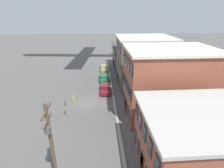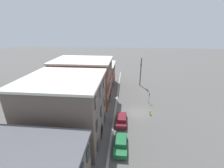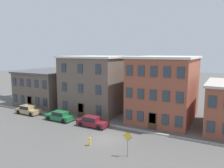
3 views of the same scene
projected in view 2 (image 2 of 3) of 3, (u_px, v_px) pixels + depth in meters
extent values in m
plane|color=#565451|center=(137.00, 112.00, 29.97)|extent=(200.00, 200.00, 0.00)
cube|color=#9E998E|center=(115.00, 111.00, 30.34)|extent=(56.00, 0.36, 0.16)
cube|color=#2D3842|center=(88.00, 154.00, 14.19)|extent=(0.90, 0.10, 1.40)
cube|color=#66564C|center=(66.00, 110.00, 21.90)|extent=(9.85, 10.30, 9.33)
cube|color=silver|center=(62.00, 78.00, 20.19)|extent=(10.35, 10.80, 0.30)
cube|color=#2D3842|center=(98.00, 145.00, 19.49)|extent=(0.90, 0.10, 1.40)
cube|color=#2D3842|center=(97.00, 125.00, 18.39)|extent=(0.90, 0.10, 1.40)
cube|color=#2D3842|center=(96.00, 103.00, 17.28)|extent=(0.90, 0.10, 1.40)
cube|color=#2D3842|center=(102.00, 129.00, 22.55)|extent=(0.90, 0.10, 1.40)
cube|color=#2D3842|center=(101.00, 111.00, 21.44)|extent=(0.90, 0.10, 1.40)
cube|color=#2D3842|center=(101.00, 92.00, 20.33)|extent=(0.90, 0.10, 1.40)
cube|color=#2D3842|center=(105.00, 117.00, 25.60)|extent=(0.90, 0.10, 1.40)
cube|color=#2D3842|center=(104.00, 101.00, 24.49)|extent=(0.90, 0.10, 1.40)
cube|color=#2D3842|center=(104.00, 83.00, 23.39)|extent=(0.90, 0.10, 1.40)
cube|color=#472D1E|center=(102.00, 132.00, 22.71)|extent=(1.10, 0.10, 2.20)
cube|color=brown|center=(84.00, 82.00, 32.92)|extent=(8.61, 11.52, 9.38)
cube|color=silver|center=(82.00, 60.00, 31.20)|extent=(9.11, 12.02, 0.30)
cube|color=#2D3842|center=(108.00, 103.00, 30.32)|extent=(0.90, 0.10, 1.40)
cube|color=#2D3842|center=(108.00, 89.00, 29.21)|extent=(0.90, 0.10, 1.40)
cube|color=#2D3842|center=(108.00, 73.00, 28.09)|extent=(0.90, 0.10, 1.40)
cube|color=#2D3842|center=(109.00, 99.00, 31.92)|extent=(0.90, 0.10, 1.40)
cube|color=#2D3842|center=(109.00, 86.00, 30.81)|extent=(0.90, 0.10, 1.40)
cube|color=#2D3842|center=(109.00, 71.00, 29.69)|extent=(0.90, 0.10, 1.40)
cube|color=#2D3842|center=(110.00, 96.00, 33.52)|extent=(0.90, 0.10, 1.40)
cube|color=#2D3842|center=(110.00, 83.00, 32.41)|extent=(0.90, 0.10, 1.40)
cube|color=#2D3842|center=(110.00, 69.00, 31.29)|extent=(0.90, 0.10, 1.40)
cube|color=#2D3842|center=(111.00, 93.00, 35.12)|extent=(0.90, 0.10, 1.40)
cube|color=#2D3842|center=(111.00, 80.00, 34.01)|extent=(0.90, 0.10, 1.40)
cube|color=#2D3842|center=(111.00, 67.00, 32.90)|extent=(0.90, 0.10, 1.40)
cube|color=#2D3842|center=(112.00, 90.00, 36.72)|extent=(0.90, 0.10, 1.40)
cube|color=#2D3842|center=(112.00, 78.00, 35.61)|extent=(0.90, 0.10, 1.40)
cube|color=#2D3842|center=(112.00, 65.00, 34.50)|extent=(0.90, 0.10, 1.40)
cube|color=#472D1E|center=(110.00, 98.00, 33.69)|extent=(1.10, 0.10, 2.20)
cube|color=brown|center=(98.00, 75.00, 43.23)|extent=(8.54, 9.29, 6.09)
cube|color=#B7B2A8|center=(97.00, 64.00, 42.09)|extent=(9.04, 9.79, 0.30)
cube|color=#2D3842|center=(113.00, 85.00, 40.18)|extent=(0.90, 0.10, 1.40)
cube|color=#2D3842|center=(113.00, 74.00, 39.09)|extent=(0.90, 0.10, 1.40)
cube|color=#2D3842|center=(113.00, 82.00, 41.77)|extent=(0.90, 0.10, 1.40)
cube|color=#2D3842|center=(113.00, 72.00, 40.68)|extent=(0.90, 0.10, 1.40)
cube|color=#2D3842|center=(114.00, 80.00, 43.35)|extent=(0.90, 0.10, 1.40)
cube|color=#2D3842|center=(114.00, 70.00, 42.27)|extent=(0.90, 0.10, 1.40)
cube|color=#2D3842|center=(114.00, 78.00, 44.94)|extent=(0.90, 0.10, 1.40)
cube|color=#2D3842|center=(114.00, 69.00, 43.86)|extent=(0.90, 0.10, 1.40)
cube|color=#2D3842|center=(115.00, 77.00, 46.53)|extent=(0.90, 0.10, 1.40)
cube|color=#2D3842|center=(115.00, 67.00, 45.45)|extent=(0.90, 0.10, 1.40)
cube|color=#472D1E|center=(114.00, 82.00, 43.50)|extent=(1.10, 0.10, 2.20)
cube|color=#1E6638|center=(121.00, 145.00, 20.93)|extent=(4.40, 1.80, 0.70)
cube|color=#1E6638|center=(121.00, 140.00, 20.90)|extent=(2.20, 1.51, 0.55)
cube|color=#1E232D|center=(121.00, 140.00, 20.90)|extent=(2.02, 1.58, 0.48)
cylinder|color=black|center=(127.00, 155.00, 19.58)|extent=(0.66, 0.22, 0.66)
cylinder|color=black|center=(114.00, 154.00, 19.73)|extent=(0.66, 0.22, 0.66)
cylinder|color=black|center=(127.00, 139.00, 22.28)|extent=(0.66, 0.22, 0.66)
cylinder|color=black|center=(115.00, 139.00, 22.43)|extent=(0.66, 0.22, 0.66)
cube|color=maroon|center=(121.00, 120.00, 26.50)|extent=(4.40, 1.80, 0.70)
cube|color=maroon|center=(121.00, 118.00, 26.09)|extent=(2.20, 1.51, 0.55)
cube|color=#1E232D|center=(121.00, 118.00, 26.09)|extent=(2.02, 1.58, 0.48)
cylinder|color=black|center=(117.00, 116.00, 27.99)|extent=(0.66, 0.22, 0.66)
cylinder|color=black|center=(126.00, 117.00, 27.84)|extent=(0.66, 0.22, 0.66)
cylinder|color=black|center=(116.00, 126.00, 25.30)|extent=(0.66, 0.22, 0.66)
cylinder|color=black|center=(126.00, 127.00, 25.15)|extent=(0.66, 0.22, 0.66)
cylinder|color=slate|center=(149.00, 98.00, 33.16)|extent=(0.08, 0.08, 2.38)
cube|color=yellow|center=(149.00, 95.00, 32.84)|extent=(0.85, 0.03, 0.85)
cube|color=black|center=(149.00, 95.00, 32.84)|extent=(0.92, 0.02, 0.92)
cylinder|color=brown|center=(141.00, 72.00, 42.46)|extent=(0.28, 0.28, 8.06)
cube|color=brown|center=(142.00, 60.00, 41.24)|extent=(2.40, 0.12, 0.12)
cube|color=brown|center=(141.00, 63.00, 41.52)|extent=(2.00, 0.12, 0.12)
cylinder|color=#515156|center=(141.00, 65.00, 42.06)|extent=(0.44, 0.44, 0.55)
cylinder|color=yellow|center=(150.00, 113.00, 29.05)|extent=(0.24, 0.24, 0.80)
sphere|color=yellow|center=(150.00, 111.00, 28.89)|extent=(0.22, 0.22, 0.22)
cylinder|color=yellow|center=(151.00, 113.00, 29.02)|extent=(0.10, 0.12, 0.10)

